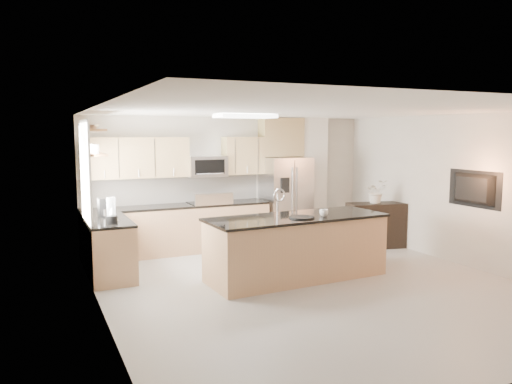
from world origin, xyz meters
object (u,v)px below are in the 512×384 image
refrigerator (286,200)px  microwave (207,166)px  range (209,226)px  bowl (89,126)px  kettle (112,213)px  flower_vase (376,186)px  cup (324,213)px  platter (302,217)px  island (297,247)px  coffee_maker (104,208)px  blender (111,212)px  television (471,189)px

refrigerator → microwave: bearing=174.1°
range → bowl: bowl is taller
kettle → flower_vase: flower_vase is taller
range → cup: 2.84m
refrigerator → range: bearing=178.4°
cup → platter: cup is taller
refrigerator → island: refrigerator is taller
microwave → platter: bearing=-78.1°
island → bowl: size_ratio=6.97×
island → coffee_maker: 3.18m
microwave → cup: size_ratio=5.49×
blender → bowl: bearing=100.9°
bowl → television: 6.38m
refrigerator → coffee_maker: bearing=-168.3°
bowl → blender: bearing=-79.1°
range → cup: size_ratio=8.23×
microwave → platter: 2.86m
range → island: (0.60, -2.42, 0.02)m
refrigerator → kettle: refrigerator is taller
kettle → coffee_maker: bearing=99.5°
microwave → television: size_ratio=0.71×
blender → flower_vase: size_ratio=0.58×
bowl → flower_vase: (5.32, -0.62, -1.14)m
range → platter: range is taller
microwave → refrigerator: microwave is taller
range → platter: size_ratio=2.96×
television → microwave: bearing=47.2°
refrigerator → blender: 4.01m
island → platter: size_ratio=7.56×
flower_vase → refrigerator: bearing=140.4°
range → television: size_ratio=1.06×
coffee_maker → flower_vase: (5.16, -0.39, 0.18)m
microwave → blender: size_ratio=1.89×
cup → television: television is taller
range → platter: bearing=-77.6°
blender → coffee_maker: bearing=91.7°
blender → coffee_maker: size_ratio=1.31×
microwave → coffee_maker: size_ratio=2.47×
cup → kettle: size_ratio=0.54×
range → blender: 2.64m
flower_vase → kettle: bearing=-179.7°
platter → kettle: kettle is taller
kettle → coffee_maker: size_ratio=0.83×
platter → bowl: (-2.83, 2.02, 1.39)m
kettle → bowl: size_ratio=0.61×
kettle → television: bearing=-18.8°
microwave → island: size_ratio=0.26×
island → platter: island is taller
platter → coffee_maker: (-2.67, 1.79, 0.07)m
kettle → television: size_ratio=0.24×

